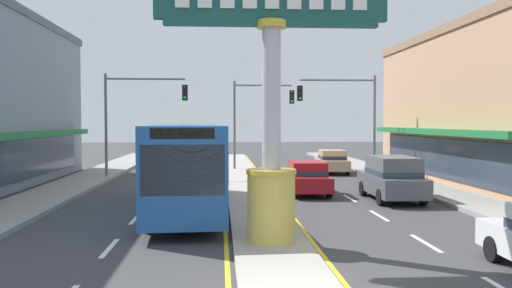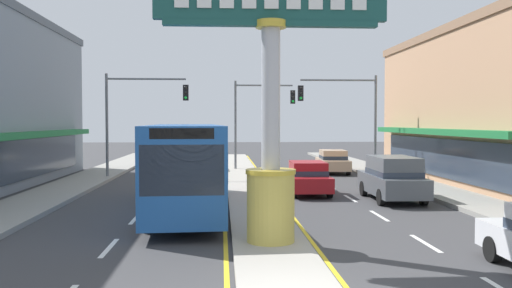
% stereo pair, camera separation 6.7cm
% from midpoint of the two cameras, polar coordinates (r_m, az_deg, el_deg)
% --- Properties ---
extents(median_strip, '(2.07, 52.00, 0.14)m').
position_cam_midpoint_polar(median_strip, '(27.98, -0.86, -4.43)').
color(median_strip, '#A39E93').
rests_on(median_strip, ground).
extents(sidewalk_left, '(2.72, 60.00, 0.18)m').
position_cam_midpoint_polar(sidewalk_left, '(27.07, -20.10, -4.77)').
color(sidewalk_left, gray).
rests_on(sidewalk_left, ground).
extents(sidewalk_right, '(2.72, 60.00, 0.18)m').
position_cam_midpoint_polar(sidewalk_right, '(27.95, 18.16, -4.52)').
color(sidewalk_right, gray).
rests_on(sidewalk_right, ground).
extents(lane_markings, '(8.81, 52.00, 0.01)m').
position_cam_midpoint_polar(lane_markings, '(26.65, -0.72, -4.92)').
color(lane_markings, silver).
rests_on(lane_markings, ground).
extents(district_sign, '(6.22, 1.35, 7.34)m').
position_cam_midpoint_polar(district_sign, '(14.50, 1.70, 3.49)').
color(district_sign, gold).
rests_on(district_sign, median_strip).
extents(traffic_light_left_side, '(4.86, 0.46, 6.20)m').
position_cam_midpoint_polar(traffic_light_left_side, '(32.50, -12.38, 3.83)').
color(traffic_light_left_side, slate).
rests_on(traffic_light_left_side, ground).
extents(traffic_light_right_side, '(4.86, 0.46, 6.20)m').
position_cam_midpoint_polar(traffic_light_right_side, '(33.21, 9.64, 3.82)').
color(traffic_light_right_side, slate).
rests_on(traffic_light_right_side, ground).
extents(traffic_light_median_far, '(4.20, 0.46, 6.20)m').
position_cam_midpoint_polar(traffic_light_median_far, '(37.35, 0.17, 3.61)').
color(traffic_light_median_far, slate).
rests_on(traffic_light_median_far, ground).
extents(bus_far_right_lane, '(3.09, 11.32, 3.26)m').
position_cam_midpoint_polar(bus_far_right_lane, '(20.39, -7.39, -1.91)').
color(bus_far_right_lane, '#1E5199').
rests_on(bus_far_right_lane, ground).
extents(sedan_near_left_lane, '(2.01, 4.39, 1.53)m').
position_cam_midpoint_polar(sedan_near_left_lane, '(35.90, 8.15, -1.81)').
color(sedan_near_left_lane, tan).
rests_on(sedan_near_left_lane, ground).
extents(sedan_mid_left_lane, '(1.94, 4.35, 1.53)m').
position_cam_midpoint_polar(sedan_mid_left_lane, '(36.74, -5.73, -1.70)').
color(sedan_mid_left_lane, silver).
rests_on(sedan_mid_left_lane, ground).
extents(sedan_far_left_oncoming, '(1.89, 4.33, 1.53)m').
position_cam_midpoint_polar(sedan_far_left_oncoming, '(25.36, 5.54, -3.52)').
color(sedan_far_left_oncoming, maroon).
rests_on(sedan_far_left_oncoming, ground).
extents(suv_kerb_right, '(2.02, 4.63, 1.90)m').
position_cam_midpoint_polar(suv_kerb_right, '(23.88, 14.28, -3.47)').
color(suv_kerb_right, '#4C5156').
rests_on(suv_kerb_right, ground).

